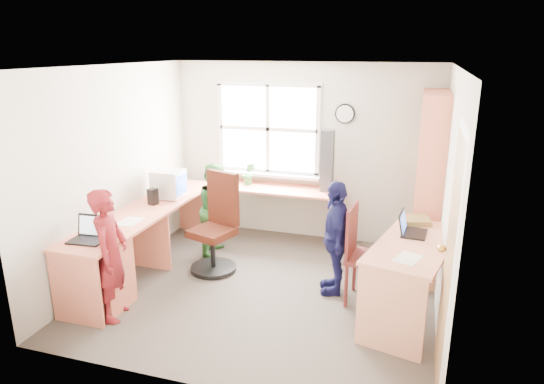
# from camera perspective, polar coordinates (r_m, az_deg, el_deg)

# --- Properties ---
(room) EXTENTS (3.64, 3.44, 2.44)m
(room) POSITION_cam_1_polar(r_m,az_deg,el_deg) (5.13, -0.39, 1.31)
(room) COLOR #423A33
(room) RESTS_ON ground
(l_desk) EXTENTS (2.38, 2.95, 0.75)m
(l_desk) POSITION_cam_1_polar(r_m,az_deg,el_deg) (5.59, -14.67, -6.22)
(l_desk) COLOR #FF8765
(l_desk) RESTS_ON ground
(right_desk) EXTENTS (0.94, 1.50, 0.80)m
(right_desk) POSITION_cam_1_polar(r_m,az_deg,el_deg) (4.89, 16.21, -8.11)
(right_desk) COLOR #F39E79
(right_desk) RESTS_ON ground
(bookshelf) EXTENTS (0.30, 1.02, 2.10)m
(bookshelf) POSITION_cam_1_polar(r_m,az_deg,el_deg) (6.02, 17.93, 0.67)
(bookshelf) COLOR #FF8765
(bookshelf) RESTS_ON ground
(swivel_chair) EXTENTS (0.69, 0.69, 1.18)m
(swivel_chair) POSITION_cam_1_polar(r_m,az_deg,el_deg) (5.80, -6.51, -4.33)
(swivel_chair) COLOR black
(swivel_chair) RESTS_ON ground
(wooden_chair) EXTENTS (0.48, 0.48, 1.04)m
(wooden_chair) POSITION_cam_1_polar(r_m,az_deg,el_deg) (5.11, 10.61, -6.86)
(wooden_chair) COLOR maroon
(wooden_chair) RESTS_ON ground
(crt_monitor) EXTENTS (0.37, 0.33, 0.35)m
(crt_monitor) POSITION_cam_1_polar(r_m,az_deg,el_deg) (6.22, -12.07, 0.95)
(crt_monitor) COLOR silver
(crt_monitor) RESTS_ON l_desk
(laptop_left) EXTENTS (0.36, 0.31, 0.23)m
(laptop_left) POSITION_cam_1_polar(r_m,az_deg,el_deg) (5.13, -20.64, -4.67)
(laptop_left) COLOR black
(laptop_left) RESTS_ON l_desk
(laptop_right) EXTENTS (0.29, 0.34, 0.22)m
(laptop_right) POSITION_cam_1_polar(r_m,az_deg,el_deg) (5.00, 15.88, -4.17)
(laptop_right) COLOR black
(laptop_right) RESTS_ON right_desk
(speaker_a) EXTENTS (0.12, 0.12, 0.20)m
(speaker_a) POSITION_cam_1_polar(r_m,az_deg,el_deg) (6.02, -13.83, -0.52)
(speaker_a) COLOR black
(speaker_a) RESTS_ON l_desk
(speaker_b) EXTENTS (0.11, 0.11, 0.20)m
(speaker_b) POSITION_cam_1_polar(r_m,az_deg,el_deg) (6.48, -10.63, 0.90)
(speaker_b) COLOR black
(speaker_b) RESTS_ON l_desk
(cd_tower) EXTENTS (0.17, 0.15, 0.81)m
(cd_tower) POSITION_cam_1_polar(r_m,az_deg,el_deg) (6.37, 6.51, 3.68)
(cd_tower) COLOR black
(cd_tower) RESTS_ON l_desk
(game_box) EXTENTS (0.34, 0.34, 0.06)m
(game_box) POSITION_cam_1_polar(r_m,az_deg,el_deg) (5.33, 16.54, -3.20)
(game_box) COLOR red
(game_box) RESTS_ON right_desk
(paper_a) EXTENTS (0.23, 0.31, 0.00)m
(paper_a) POSITION_cam_1_polar(r_m,az_deg,el_deg) (5.52, -16.36, -3.35)
(paper_a) COLOR white
(paper_a) RESTS_ON l_desk
(paper_b) EXTENTS (0.27, 0.32, 0.00)m
(paper_b) POSITION_cam_1_polar(r_m,az_deg,el_deg) (4.44, 15.68, -7.52)
(paper_b) COLOR white
(paper_b) RESTS_ON right_desk
(potted_plant) EXTENTS (0.20, 0.18, 0.31)m
(potted_plant) POSITION_cam_1_polar(r_m,az_deg,el_deg) (6.68, -2.73, 2.17)
(potted_plant) COLOR #2C6E33
(potted_plant) RESTS_ON l_desk
(person_red) EXTENTS (0.43, 0.55, 1.32)m
(person_red) POSITION_cam_1_polar(r_m,az_deg,el_deg) (4.95, -18.48, -7.03)
(person_red) COLOR maroon
(person_red) RESTS_ON ground
(person_green) EXTENTS (0.51, 0.62, 1.19)m
(person_green) POSITION_cam_1_polar(r_m,az_deg,el_deg) (6.23, -6.54, -2.00)
(person_green) COLOR #306D2B
(person_green) RESTS_ON ground
(person_navy) EXTENTS (0.47, 0.79, 1.26)m
(person_navy) POSITION_cam_1_polar(r_m,az_deg,el_deg) (5.24, 7.48, -5.33)
(person_navy) COLOR #161646
(person_navy) RESTS_ON ground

